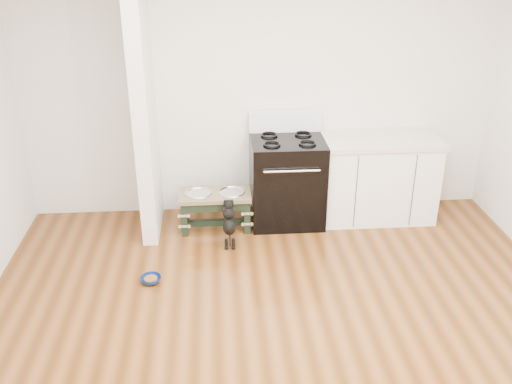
% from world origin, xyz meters
% --- Properties ---
extents(ground, '(5.00, 5.00, 0.00)m').
position_xyz_m(ground, '(0.00, 0.00, 0.00)').
color(ground, '#4D290D').
rests_on(ground, ground).
extents(room_shell, '(5.00, 5.00, 5.00)m').
position_xyz_m(room_shell, '(0.00, 0.00, 1.62)').
color(room_shell, silver).
rests_on(room_shell, ground).
extents(partition_wall, '(0.15, 0.80, 2.70)m').
position_xyz_m(partition_wall, '(-1.18, 2.10, 1.35)').
color(partition_wall, silver).
rests_on(partition_wall, ground).
extents(oven_range, '(0.76, 0.69, 1.14)m').
position_xyz_m(oven_range, '(0.25, 2.16, 0.48)').
color(oven_range, black).
rests_on(oven_range, ground).
extents(cabinet_run, '(1.24, 0.64, 0.91)m').
position_xyz_m(cabinet_run, '(1.23, 2.18, 0.45)').
color(cabinet_run, white).
rests_on(cabinet_run, ground).
extents(dog_feeder, '(0.74, 0.39, 0.42)m').
position_xyz_m(dog_feeder, '(-0.51, 2.02, 0.29)').
color(dog_feeder, black).
rests_on(dog_feeder, ground).
extents(puppy, '(0.13, 0.38, 0.45)m').
position_xyz_m(puppy, '(-0.38, 1.69, 0.25)').
color(puppy, black).
rests_on(puppy, ground).
extents(floor_bowl, '(0.22, 0.22, 0.06)m').
position_xyz_m(floor_bowl, '(-1.11, 1.04, 0.03)').
color(floor_bowl, navy).
rests_on(floor_bowl, ground).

